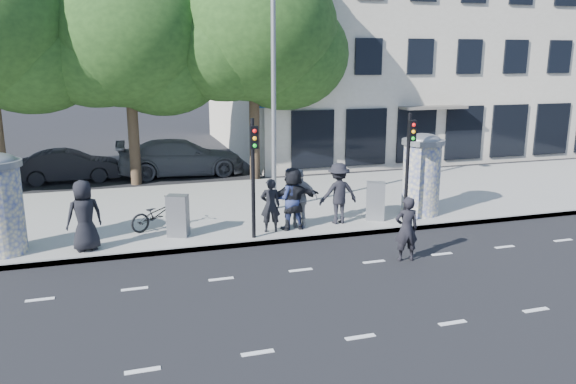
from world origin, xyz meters
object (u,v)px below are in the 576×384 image
object	(u,v)px
street_lamp	(274,69)
car_right	(181,157)
ad_column_right	(422,172)
bicycle	(157,214)
cabinet_right	(375,201)
traffic_pole_far	(409,157)
ped_b	(270,205)
ped_e	(300,198)
man_road	(406,229)
traffic_pole_near	(253,166)
car_mid	(69,166)
ped_f	(293,198)
cabinet_left	(178,216)
ped_c	(289,199)
ped_d	(338,193)
ped_a	(84,216)

from	to	relation	value
street_lamp	car_right	bearing A→B (deg)	107.06
street_lamp	car_right	world-z (taller)	street_lamp
ad_column_right	car_right	bearing A→B (deg)	125.57
ad_column_right	bicycle	size ratio (longest dim) A/B	1.53
cabinet_right	car_right	size ratio (longest dim) A/B	0.22
traffic_pole_far	ped_b	xyz separation A→B (m)	(-4.20, 0.45, -1.28)
ad_column_right	ped_e	distance (m)	4.26
street_lamp	man_road	xyz separation A→B (m)	(2.03, -5.35, -3.94)
car_right	traffic_pole_near	bearing A→B (deg)	-173.62
bicycle	car_mid	bearing A→B (deg)	-7.28
car_right	bicycle	bearing A→B (deg)	170.26
ad_column_right	ped_e	xyz separation A→B (m)	(-4.23, -0.26, -0.49)
street_lamp	man_road	bearing A→B (deg)	-69.28
ped_b	bicycle	size ratio (longest dim) A/B	0.93
ped_b	car_mid	world-z (taller)	ped_b
ped_b	ped_f	world-z (taller)	ped_f
ad_column_right	street_lamp	bearing A→B (deg)	156.27
ped_e	cabinet_left	bearing A→B (deg)	16.41
traffic_pole_near	man_road	bearing A→B (deg)	-36.27
ped_c	bicycle	world-z (taller)	ped_c
street_lamp	ped_c	size ratio (longest dim) A/B	4.34
cabinet_right	traffic_pole_far	bearing A→B (deg)	-21.12
ped_f	cabinet_right	distance (m)	2.83
street_lamp	cabinet_right	world-z (taller)	street_lamp
traffic_pole_far	ped_f	world-z (taller)	traffic_pole_far
ad_column_right	ped_b	world-z (taller)	ad_column_right
traffic_pole_far	bicycle	distance (m)	7.74
traffic_pole_far	ped_c	bearing A→B (deg)	170.33
ped_d	bicycle	size ratio (longest dim) A/B	1.09
cabinet_right	man_road	bearing A→B (deg)	-76.84
ped_e	car_mid	bearing A→B (deg)	-34.07
traffic_pole_far	ped_a	bearing A→B (deg)	178.11
ped_b	cabinet_right	world-z (taller)	ped_b
ped_a	ped_d	bearing A→B (deg)	165.09
car_mid	bicycle	bearing A→B (deg)	-161.76
ped_a	cabinet_right	world-z (taller)	ped_a
traffic_pole_near	ped_b	xyz separation A→B (m)	(0.60, 0.45, -1.28)
street_lamp	cabinet_right	bearing A→B (deg)	-38.06
traffic_pole_near	cabinet_right	world-z (taller)	traffic_pole_near
traffic_pole_far	ped_f	distance (m)	3.71
man_road	cabinet_right	bearing A→B (deg)	-94.21
ped_c	ped_f	xyz separation A→B (m)	(0.08, -0.10, 0.02)
cabinet_right	car_right	xyz separation A→B (m)	(-4.97, 9.51, 0.05)
traffic_pole_near	car_mid	size ratio (longest dim) A/B	0.82
ped_a	ped_b	bearing A→B (deg)	163.57
bicycle	ped_c	bearing A→B (deg)	-132.94
street_lamp	ped_d	distance (m)	4.51
ped_e	man_road	size ratio (longest dim) A/B	1.05
street_lamp	man_road	size ratio (longest dim) A/B	4.69
ped_b	man_road	xyz separation A→B (m)	(2.83, -2.97, -0.10)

